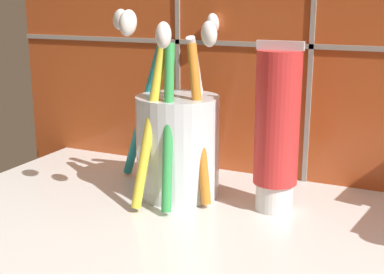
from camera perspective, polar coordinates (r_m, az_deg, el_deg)
sink_counter at (r=46.08cm, az=5.79°, el=-10.89°), size 59.39×29.43×2.00cm
toothbrush_cup at (r=51.62cm, az=-1.60°, el=-0.28°), size 14.81×17.10×18.11cm
toothpaste_tube at (r=47.71cm, az=9.04°, el=0.86°), size 4.15×3.96×15.29cm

